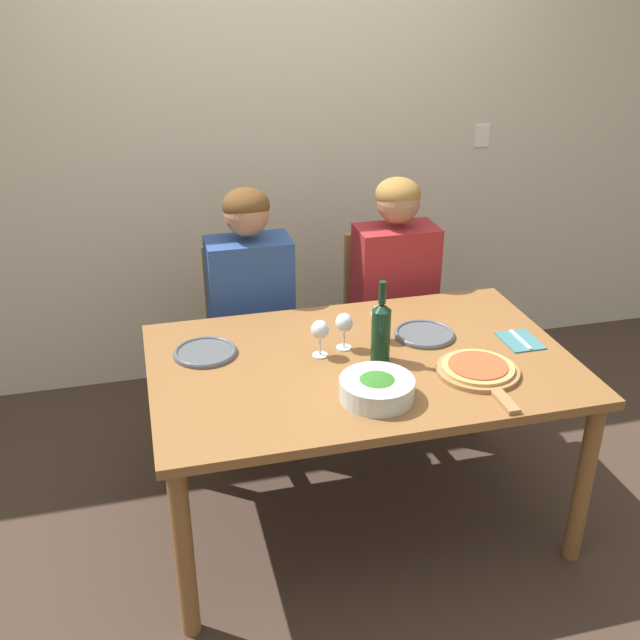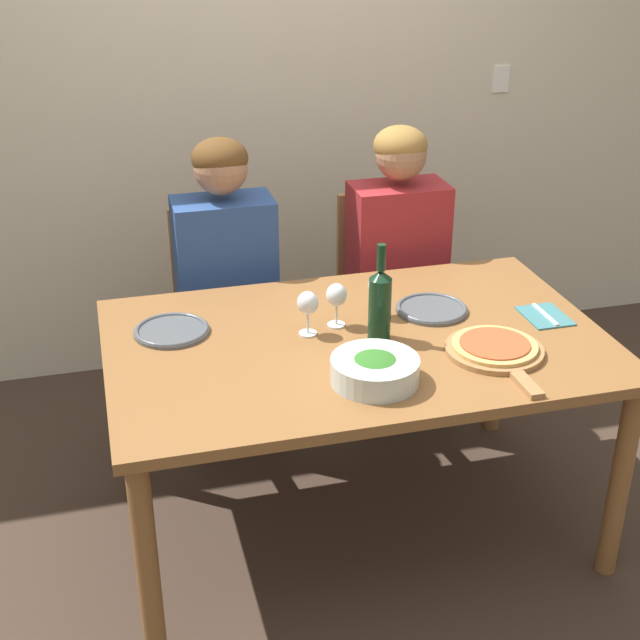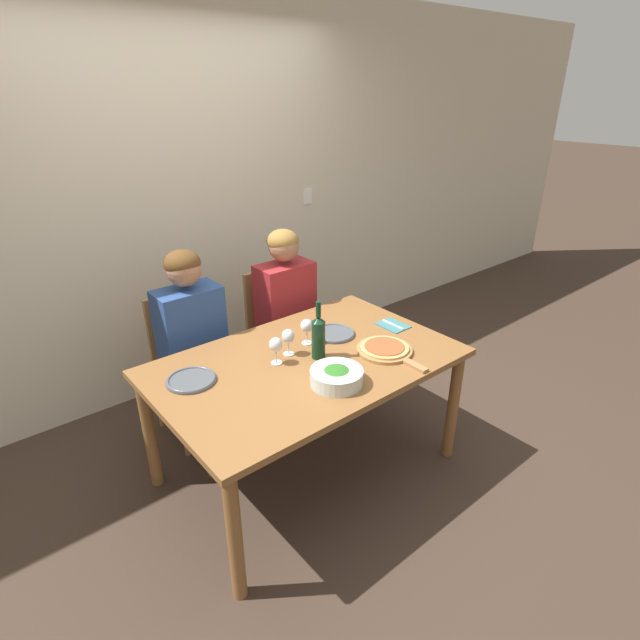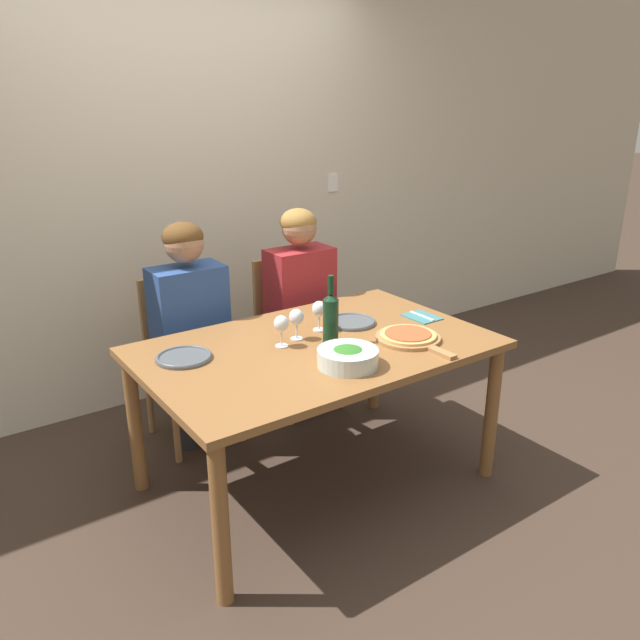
% 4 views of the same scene
% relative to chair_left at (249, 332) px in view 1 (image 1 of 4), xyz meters
% --- Properties ---
extents(ground_plane, '(40.00, 40.00, 0.00)m').
position_rel_chair_left_xyz_m(ground_plane, '(0.31, -0.83, -0.49)').
color(ground_plane, '#3D2D23').
extents(back_wall, '(10.00, 0.06, 2.70)m').
position_rel_chair_left_xyz_m(back_wall, '(0.31, 0.57, 0.86)').
color(back_wall, beige).
rests_on(back_wall, ground).
extents(dining_table, '(1.60, 1.02, 0.74)m').
position_rel_chair_left_xyz_m(dining_table, '(0.31, -0.83, 0.17)').
color(dining_table, brown).
rests_on(dining_table, ground).
extents(chair_left, '(0.42, 0.42, 0.90)m').
position_rel_chair_left_xyz_m(chair_left, '(0.00, 0.00, 0.00)').
color(chair_left, '#9E7042').
rests_on(chair_left, ground).
extents(chair_right, '(0.42, 0.42, 0.90)m').
position_rel_chair_left_xyz_m(chair_right, '(0.70, 0.00, 0.00)').
color(chair_right, '#9E7042').
rests_on(chair_right, ground).
extents(person_woman, '(0.47, 0.51, 1.23)m').
position_rel_chair_left_xyz_m(person_woman, '(-0.00, -0.11, 0.25)').
color(person_woman, '#28282D').
rests_on(person_woman, ground).
extents(person_man, '(0.47, 0.51, 1.23)m').
position_rel_chair_left_xyz_m(person_man, '(0.70, -0.11, 0.25)').
color(person_man, '#28282D').
rests_on(person_man, ground).
extents(wine_bottle, '(0.07, 0.07, 0.32)m').
position_rel_chair_left_xyz_m(wine_bottle, '(0.37, -0.85, 0.37)').
color(wine_bottle, black).
rests_on(wine_bottle, dining_table).
extents(broccoli_bowl, '(0.26, 0.26, 0.08)m').
position_rel_chair_left_xyz_m(broccoli_bowl, '(0.28, -1.10, 0.29)').
color(broccoli_bowl, silver).
rests_on(broccoli_bowl, dining_table).
extents(dinner_plate_left, '(0.25, 0.25, 0.02)m').
position_rel_chair_left_xyz_m(dinner_plate_left, '(-0.27, -0.63, 0.26)').
color(dinner_plate_left, '#4C5156').
rests_on(dinner_plate_left, dining_table).
extents(dinner_plate_right, '(0.25, 0.25, 0.02)m').
position_rel_chair_left_xyz_m(dinner_plate_right, '(0.61, -0.70, 0.26)').
color(dinner_plate_right, '#4C5156').
rests_on(dinner_plate_right, dining_table).
extents(pizza_on_board, '(0.31, 0.45, 0.04)m').
position_rel_chair_left_xyz_m(pizza_on_board, '(0.69, -1.04, 0.26)').
color(pizza_on_board, '#9E7042').
rests_on(pizza_on_board, dining_table).
extents(wine_glass_left, '(0.07, 0.07, 0.15)m').
position_rel_chair_left_xyz_m(wine_glass_left, '(0.16, -0.76, 0.35)').
color(wine_glass_left, silver).
rests_on(wine_glass_left, dining_table).
extents(wine_glass_right, '(0.07, 0.07, 0.15)m').
position_rel_chair_left_xyz_m(wine_glass_right, '(0.42, -0.68, 0.35)').
color(wine_glass_right, silver).
rests_on(wine_glass_right, dining_table).
extents(wine_glass_centre, '(0.07, 0.07, 0.15)m').
position_rel_chair_left_xyz_m(wine_glass_centre, '(0.27, -0.72, 0.35)').
color(wine_glass_centre, silver).
rests_on(wine_glass_centre, dining_table).
extents(fork_on_napkin, '(0.14, 0.18, 0.01)m').
position_rel_chair_left_xyz_m(fork_on_napkin, '(0.97, -0.84, 0.25)').
color(fork_on_napkin, '#387075').
rests_on(fork_on_napkin, dining_table).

